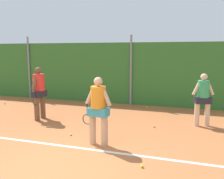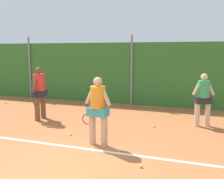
% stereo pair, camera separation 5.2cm
% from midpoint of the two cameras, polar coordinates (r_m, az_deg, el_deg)
% --- Properties ---
extents(ground_plane, '(28.88, 28.88, 0.00)m').
position_cam_midpoint_polar(ground_plane, '(7.40, -4.84, -10.70)').
color(ground_plane, '#B76638').
extents(hedge_fence_backdrop, '(18.77, 0.25, 2.82)m').
position_cam_midpoint_polar(hedge_fence_backdrop, '(11.68, 4.71, 3.55)').
color(hedge_fence_backdrop, '#33702D').
rests_on(hedge_fence_backdrop, ground_plane).
extents(fence_post_left, '(0.10, 0.10, 3.15)m').
position_cam_midpoint_polar(fence_post_left, '(13.85, -17.83, 4.66)').
color(fence_post_left, gray).
rests_on(fence_post_left, ground_plane).
extents(fence_post_center, '(0.10, 0.10, 3.15)m').
position_cam_midpoint_polar(fence_post_center, '(11.49, 4.51, 4.30)').
color(fence_post_center, gray).
rests_on(fence_post_center, ground_plane).
extents(court_baseline_paint, '(13.72, 0.10, 0.01)m').
position_cam_midpoint_polar(court_baseline_paint, '(6.71, -7.66, -12.78)').
color(court_baseline_paint, white).
rests_on(court_baseline_paint, ground_plane).
extents(player_foreground_near, '(0.83, 0.38, 1.79)m').
position_cam_midpoint_polar(player_foreground_near, '(6.57, -2.97, -4.04)').
color(player_foreground_near, tan).
rests_on(player_foreground_near, ground_plane).
extents(player_midcourt, '(0.40, 0.85, 1.88)m').
position_cam_midpoint_polar(player_midcourt, '(9.41, -15.81, -0.18)').
color(player_midcourt, brown).
rests_on(player_midcourt, ground_plane).
extents(player_backcourt_far, '(0.70, 0.44, 1.73)m').
position_cam_midpoint_polar(player_backcourt_far, '(8.74, 19.92, -1.57)').
color(player_backcourt_far, beige).
rests_on(player_backcourt_far, ground_plane).
extents(tennis_ball_0, '(0.07, 0.07, 0.07)m').
position_cam_midpoint_polar(tennis_ball_0, '(12.82, -22.66, -2.86)').
color(tennis_ball_0, '#CCDB33').
rests_on(tennis_ball_0, ground_plane).
extents(tennis_ball_1, '(0.07, 0.07, 0.07)m').
position_cam_midpoint_polar(tennis_ball_1, '(5.65, 6.82, -16.72)').
color(tennis_ball_1, '#CCDB33').
rests_on(tennis_ball_1, ground_plane).
extents(tennis_ball_3, '(0.07, 0.07, 0.07)m').
position_cam_midpoint_polar(tennis_ball_3, '(8.39, 9.60, -8.19)').
color(tennis_ball_3, '#CCDB33').
rests_on(tennis_ball_3, ground_plane).
extents(tennis_ball_4, '(0.07, 0.07, 0.07)m').
position_cam_midpoint_polar(tennis_ball_4, '(11.13, 8.04, -3.94)').
color(tennis_ball_4, '#CCDB33').
rests_on(tennis_ball_4, ground_plane).
extents(tennis_ball_7, '(0.07, 0.07, 0.07)m').
position_cam_midpoint_polar(tennis_ball_7, '(7.63, -9.05, -9.89)').
color(tennis_ball_7, '#CCDB33').
rests_on(tennis_ball_7, ground_plane).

